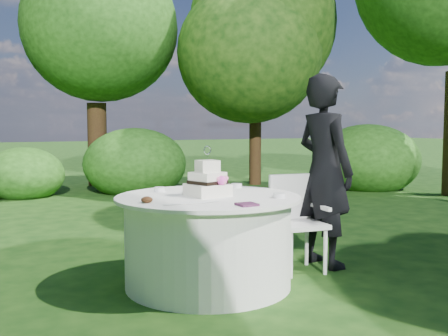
{
  "coord_description": "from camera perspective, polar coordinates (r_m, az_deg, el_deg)",
  "views": [
    {
      "loc": [
        -1.8,
        -3.99,
        1.37
      ],
      "look_at": [
        0.15,
        0.0,
        1.0
      ],
      "focal_mm": 42.0,
      "sensor_mm": 36.0,
      "label": 1
    }
  ],
  "objects": [
    {
      "name": "guest",
      "position": [
        5.13,
        10.89,
        -0.31
      ],
      "size": [
        0.51,
        0.72,
        1.85
      ],
      "primitive_type": "imported",
      "rotation": [
        0.0,
        0.0,
        1.68
      ],
      "color": "black",
      "rests_on": "ground"
    },
    {
      "name": "feather_plume",
      "position": [
        3.99,
        -3.45,
        -3.8
      ],
      "size": [
        0.48,
        0.07,
        0.01
      ],
      "primitive_type": "ellipsoid",
      "color": "white",
      "rests_on": "table"
    },
    {
      "name": "napkins",
      "position": [
        3.89,
        2.51,
        -3.98
      ],
      "size": [
        0.14,
        0.14,
        0.02
      ],
      "primitive_type": "cube",
      "color": "#4A203F",
      "rests_on": "table"
    },
    {
      "name": "votives",
      "position": [
        4.66,
        -0.02,
        -2.39
      ],
      "size": [
        0.85,
        0.92,
        0.04
      ],
      "color": "white",
      "rests_on": "table"
    },
    {
      "name": "petal_cups",
      "position": [
        4.52,
        -3.86,
        -2.56
      ],
      "size": [
        1.04,
        0.73,
        0.05
      ],
      "color": "#562D16",
      "rests_on": "table"
    },
    {
      "name": "chair",
      "position": [
        5.0,
        7.78,
        -5.09
      ],
      "size": [
        0.49,
        0.48,
        0.9
      ],
      "color": "silver",
      "rests_on": "ground"
    },
    {
      "name": "table",
      "position": [
        4.49,
        -1.74,
        -7.88
      ],
      "size": [
        1.56,
        1.56,
        0.77
      ],
      "color": "white",
      "rests_on": "ground"
    },
    {
      "name": "ground",
      "position": [
        4.59,
        -1.73,
        -12.62
      ],
      "size": [
        80.0,
        80.0,
        0.0
      ],
      "primitive_type": "plane",
      "color": "#11350E",
      "rests_on": "ground"
    },
    {
      "name": "cake",
      "position": [
        4.4,
        -1.77,
        -1.58
      ],
      "size": [
        0.35,
        0.35,
        0.42
      ],
      "color": "silver",
      "rests_on": "table"
    }
  ]
}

